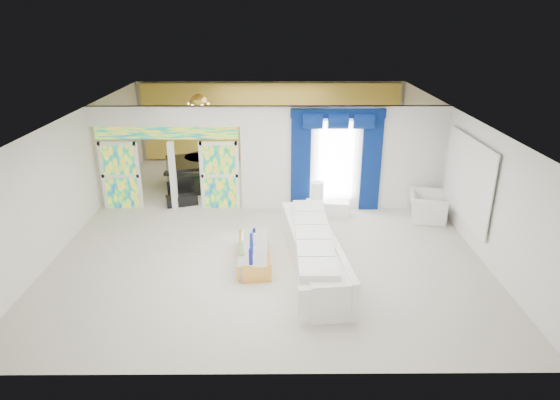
{
  "coord_description": "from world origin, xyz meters",
  "views": [
    {
      "loc": [
        0.23,
        -12.08,
        5.37
      ],
      "look_at": [
        0.3,
        -1.2,
        1.1
      ],
      "focal_mm": 30.66,
      "sensor_mm": 36.0,
      "label": 1
    }
  ],
  "objects_px": {
    "coffee_table": "(254,254)",
    "console_table": "(327,208)",
    "white_sofa": "(314,253)",
    "armchair": "(427,206)",
    "grand_piano": "(190,174)"
  },
  "relations": [
    {
      "from": "white_sofa",
      "to": "console_table",
      "type": "distance_m",
      "value": 3.13
    },
    {
      "from": "console_table",
      "to": "armchair",
      "type": "height_order",
      "value": "armchair"
    },
    {
      "from": "coffee_table",
      "to": "console_table",
      "type": "height_order",
      "value": "coffee_table"
    },
    {
      "from": "coffee_table",
      "to": "armchair",
      "type": "distance_m",
      "value": 5.31
    },
    {
      "from": "armchair",
      "to": "console_table",
      "type": "bearing_deg",
      "value": 97.29
    },
    {
      "from": "white_sofa",
      "to": "coffee_table",
      "type": "bearing_deg",
      "value": 160.8
    },
    {
      "from": "white_sofa",
      "to": "console_table",
      "type": "height_order",
      "value": "white_sofa"
    },
    {
      "from": "console_table",
      "to": "coffee_table",
      "type": "bearing_deg",
      "value": -125.31
    },
    {
      "from": "coffee_table",
      "to": "armchair",
      "type": "xyz_separation_m",
      "value": [
        4.7,
        2.47,
        0.16
      ]
    },
    {
      "from": "console_table",
      "to": "grand_piano",
      "type": "distance_m",
      "value": 4.89
    },
    {
      "from": "coffee_table",
      "to": "grand_piano",
      "type": "relative_size",
      "value": 1.06
    },
    {
      "from": "white_sofa",
      "to": "armchair",
      "type": "height_order",
      "value": "white_sofa"
    },
    {
      "from": "armchair",
      "to": "grand_piano",
      "type": "xyz_separation_m",
      "value": [
        -7.01,
        2.66,
        0.08
      ]
    },
    {
      "from": "white_sofa",
      "to": "armchair",
      "type": "bearing_deg",
      "value": 32.97
    },
    {
      "from": "white_sofa",
      "to": "coffee_table",
      "type": "height_order",
      "value": "white_sofa"
    }
  ]
}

